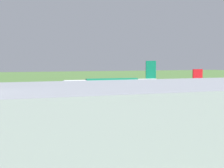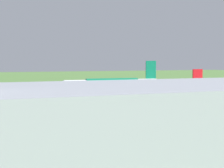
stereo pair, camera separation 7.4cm
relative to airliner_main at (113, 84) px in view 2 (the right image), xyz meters
The scene contains 9 objects.
ground_plane 13.38m from the airliner_main, ahead, with size 800.00×800.00×0.00m, color #547F3D.
runway_asphalt 13.37m from the airliner_main, ahead, with size 600.00×38.14×0.06m, color #2D3033.
apron_concrete 54.62m from the airliner_main, 76.56° to the left, with size 440.00×110.00×0.05m, color gray.
grass_verge_foreground 39.33m from the airliner_main, 71.12° to the right, with size 600.00×80.00×0.04m, color #478534.
airliner_main is the anchor object (origin of this frame).
airliner_parked_mid 58.87m from the airliner_main, 81.50° to the left, with size 43.53×35.70×12.70m.
service_truck_fuel 30.26m from the airliner_main, 82.62° to the left, with size 5.85×5.50×2.65m.
no_stopping_sign 37.15m from the airliner_main, 64.28° to the right, with size 0.60×0.10×2.89m.
traffic_cone_orange 41.60m from the airliner_main, 59.05° to the right, with size 0.40×0.40×0.55m, color orange.
Camera 2 is at (63.27, 168.08, 15.42)m, focal length 61.03 mm.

